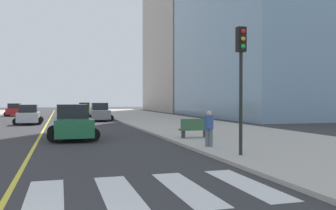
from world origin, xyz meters
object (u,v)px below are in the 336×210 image
Objects in this scene: car_yellow_nearest at (84,109)px; park_bench at (195,129)px; car_green_fifth at (72,123)px; pedestrian_waiting_east at (209,127)px; traffic_light_near_corner at (241,66)px; car_red_third at (15,110)px; car_silver_second at (29,115)px; car_gray_fourth at (100,112)px.

park_bench is (3.85, -40.30, -0.20)m from car_yellow_nearest.
pedestrian_waiting_east is (6.07, -6.63, 0.11)m from car_green_fifth.
car_red_third is at bearing -73.00° from traffic_light_near_corner.
car_yellow_nearest is at bearing 7.63° from park_bench.
car_yellow_nearest is 47.19m from traffic_light_near_corner.
traffic_light_near_corner reaches higher than car_red_third.
car_yellow_nearest is at bearing -85.97° from traffic_light_near_corner.
car_silver_second is at bearing -77.68° from car_green_fifth.
car_yellow_nearest is 2.34× the size of park_bench.
car_green_fifth is at bearing -76.61° from car_silver_second.
traffic_light_near_corner is (2.78, -28.03, 2.81)m from car_gray_fourth.
traffic_light_near_corner is (13.34, -43.62, 2.90)m from car_red_third.
car_silver_second is at bearing 149.20° from pedestrian_waiting_east.
pedestrian_waiting_east reaches higher than car_red_third.
car_red_third is 39.46m from park_bench.
traffic_light_near_corner is 7.38m from park_bench.
traffic_light_near_corner reaches higher than car_yellow_nearest.
car_red_third is at bearing 22.77° from park_bench.
traffic_light_near_corner reaches higher than park_bench.
car_silver_second is at bearing 74.72° from car_yellow_nearest.
car_silver_second is at bearing -67.78° from traffic_light_near_corner.
car_red_third is 0.80× the size of traffic_light_near_corner.
car_green_fifth is at bearing -56.15° from traffic_light_near_corner.
car_green_fifth reaches higher than pedestrian_waiting_east.
traffic_light_near_corner is at bearing -68.09° from car_silver_second.
pedestrian_waiting_east is (3.09, -44.23, 0.21)m from car_yellow_nearest.
car_green_fifth is (3.64, -14.94, 0.10)m from car_silver_second.
car_yellow_nearest is 10.58m from car_red_third.
car_gray_fourth is 25.40m from pedestrian_waiting_east.
car_yellow_nearest is 0.83× the size of traffic_light_near_corner.
car_green_fifth is 2.60× the size of park_bench.
car_red_third is 18.84m from car_gray_fourth.
pedestrian_waiting_east is at bearing -66.07° from car_silver_second.
park_bench is (6.83, -2.70, -0.29)m from car_green_fifth.
car_red_third is 42.92m from pedestrian_waiting_east.
car_green_fifth is 8.99m from pedestrian_waiting_east.
pedestrian_waiting_east is (-0.23, 2.76, -2.66)m from traffic_light_near_corner.
park_bench is at bearing -94.59° from traffic_light_near_corner.
park_bench is (10.47, -17.64, -0.20)m from car_silver_second.
car_green_fifth is at bearing 70.63° from park_bench.
car_red_third is at bearing 142.76° from pedestrian_waiting_east.
car_green_fifth is 2.78× the size of pedestrian_waiting_east.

